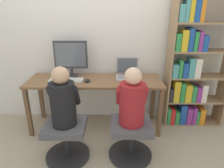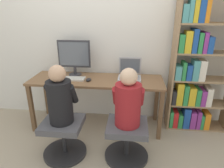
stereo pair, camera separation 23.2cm
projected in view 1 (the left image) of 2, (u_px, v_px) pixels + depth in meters
The scene contains 12 objects.
ground_plane at pixel (95, 137), 2.65m from camera, with size 14.00×14.00×0.00m, color tan.
wall_back at pixel (96, 31), 2.76m from camera, with size 10.00×0.05×2.60m.
desk at pixel (95, 85), 2.68m from camera, with size 1.77×0.56×0.71m.
desktop_monitor at pixel (71, 58), 2.70m from camera, with size 0.45×0.18×0.49m.
laptop at pixel (127, 73), 2.73m from camera, with size 0.30×0.30×0.27m.
keyboard at pixel (66, 80), 2.61m from camera, with size 0.44×0.14×0.03m.
computer_mouse_by_keyboard at pixel (87, 81), 2.58m from camera, with size 0.07×0.11×0.03m.
office_chair_left at pixel (67, 139), 2.22m from camera, with size 0.50×0.50×0.44m.
office_chair_right at pixel (131, 138), 2.24m from camera, with size 0.50×0.50×0.44m.
person_at_monitor at pixel (63, 100), 2.05m from camera, with size 0.32×0.30×0.64m.
person_at_laptop at pixel (132, 100), 2.07m from camera, with size 0.33×0.30×0.63m.
bookshelf at pixel (192, 71), 2.70m from camera, with size 0.82×0.28×1.80m.
Camera 1 is at (0.25, -2.21, 1.62)m, focal length 32.00 mm.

